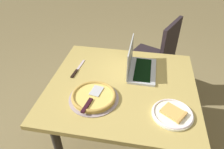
% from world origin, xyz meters
% --- Properties ---
extents(ground_plane, '(12.00, 12.00, 0.00)m').
position_xyz_m(ground_plane, '(0.00, 0.00, 0.00)').
color(ground_plane, olive).
extents(dining_table, '(1.05, 0.96, 0.75)m').
position_xyz_m(dining_table, '(0.00, 0.00, 0.65)').
color(dining_table, tan).
rests_on(dining_table, ground_plane).
extents(laptop, '(0.21, 0.35, 0.23)m').
position_xyz_m(laptop, '(0.10, 0.18, 0.80)').
color(laptop, '#AFB3B8').
rests_on(laptop, dining_table).
extents(pizza_plate, '(0.25, 0.25, 0.04)m').
position_xyz_m(pizza_plate, '(0.34, -0.24, 0.76)').
color(pizza_plate, white).
rests_on(pizza_plate, dining_table).
extents(pizza_tray, '(0.33, 0.33, 0.04)m').
position_xyz_m(pizza_tray, '(-0.16, -0.18, 0.77)').
color(pizza_tray, '#A2929E').
rests_on(pizza_tray, dining_table).
extents(table_knife, '(0.04, 0.25, 0.01)m').
position_xyz_m(table_knife, '(-0.37, 0.10, 0.75)').
color(table_knife, '#C3B1B9').
rests_on(table_knife, dining_table).
extents(chair_near, '(0.59, 0.59, 0.92)m').
position_xyz_m(chair_near, '(0.27, 0.82, 0.53)').
color(chair_near, black).
rests_on(chair_near, ground_plane).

